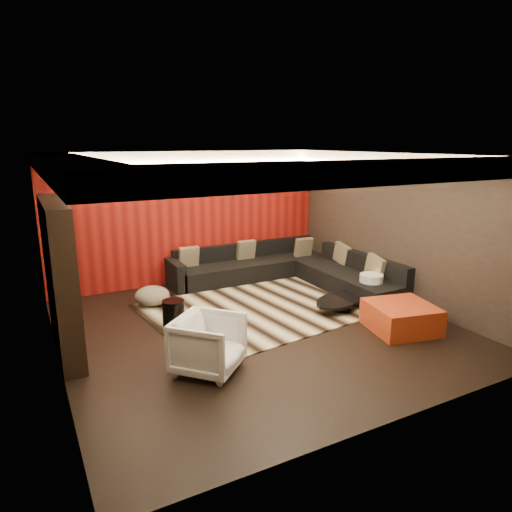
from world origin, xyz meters
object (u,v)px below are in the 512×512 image
white_side_table (371,288)px  sectional_sofa (287,271)px  drum_stool (174,313)px  coffee_table (340,304)px  orange_ottoman (401,317)px  armchair (208,344)px

white_side_table → sectional_sofa: 1.94m
drum_stool → white_side_table: size_ratio=0.79×
coffee_table → sectional_sofa: (0.02, 1.85, 0.15)m
sectional_sofa → coffee_table: bearing=-90.6°
white_side_table → orange_ottoman: white_side_table is taller
orange_ottoman → drum_stool: bearing=149.9°
coffee_table → orange_ottoman: size_ratio=1.17×
white_side_table → sectional_sofa: size_ratio=0.15×
drum_stool → sectional_sofa: sectional_sofa is taller
sectional_sofa → drum_stool: bearing=-158.2°
white_side_table → armchair: (-3.75, -1.07, 0.11)m
drum_stool → armchair: 1.69m
drum_stool → white_side_table: 3.74m
drum_stool → sectional_sofa: 3.15m
drum_stool → white_side_table: bearing=-9.3°
coffee_table → white_side_table: 0.80m
white_side_table → orange_ottoman: (-0.47, -1.26, -0.06)m
drum_stool → sectional_sofa: (2.93, 1.17, 0.03)m
drum_stool → armchair: bearing=-92.0°
coffee_table → sectional_sofa: 1.85m
coffee_table → drum_stool: size_ratio=2.65×
armchair → sectional_sofa: armchair is taller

